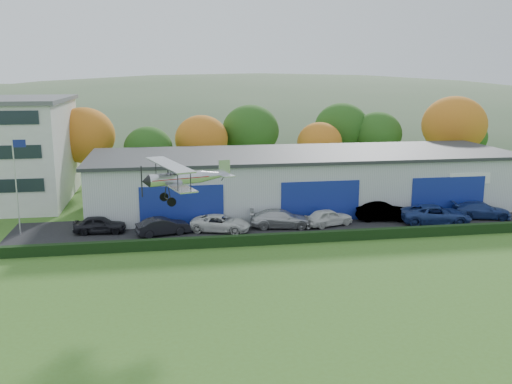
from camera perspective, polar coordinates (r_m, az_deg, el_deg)
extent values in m
plane|color=#406921|center=(28.32, 9.10, -14.98)|extent=(300.00, 300.00, 0.00)
cube|color=black|center=(47.98, 4.56, -3.39)|extent=(48.00, 9.00, 0.05)
cube|color=black|center=(43.42, 6.10, -4.57)|extent=(46.00, 0.60, 0.80)
cube|color=#B2B7BC|center=(54.50, 4.86, 1.17)|extent=(40.00, 12.00, 5.00)
cube|color=#2D3033|center=(54.06, 4.91, 3.92)|extent=(40.60, 12.60, 0.30)
cube|color=navy|center=(47.10, -7.58, -1.52)|extent=(7.00, 0.12, 3.60)
cube|color=navy|center=(48.94, 6.60, -0.97)|extent=(7.00, 0.12, 3.60)
cube|color=navy|center=(53.48, 19.05, -0.44)|extent=(7.00, 0.12, 3.60)
cylinder|color=silver|center=(48.08, -23.33, 0.55)|extent=(0.10, 0.10, 8.00)
cube|color=navy|center=(47.45, -23.09, 4.59)|extent=(1.00, 0.04, 0.60)
cylinder|color=#3D2614|center=(65.37, -16.96, 1.69)|extent=(0.36, 0.36, 3.15)
ellipsoid|color=#B96916|center=(64.75, -17.21, 5.57)|extent=(6.84, 6.84, 6.16)
cylinder|color=#3D2614|center=(62.92, -10.84, 1.29)|extent=(0.36, 0.36, 2.45)
ellipsoid|color=#1E4C14|center=(62.37, -10.97, 4.42)|extent=(5.32, 5.32, 4.79)
cylinder|color=#3D2614|center=(64.98, -5.52, 1.95)|extent=(0.36, 0.36, 2.80)
ellipsoid|color=#B96916|center=(64.40, -5.59, 5.42)|extent=(6.08, 6.08, 5.47)
cylinder|color=#3D2614|center=(67.57, -0.56, 2.55)|extent=(0.36, 0.36, 3.15)
ellipsoid|color=#1E4C14|center=(66.97, -0.57, 6.31)|extent=(6.84, 6.84, 6.16)
cylinder|color=#3D2614|center=(67.42, 6.45, 2.15)|extent=(0.36, 0.36, 2.45)
ellipsoid|color=#B96916|center=(66.91, 6.52, 5.07)|extent=(5.32, 5.32, 4.79)
cylinder|color=#3D2614|center=(71.82, 12.17, 2.71)|extent=(0.36, 0.36, 2.80)
ellipsoid|color=#1E4C14|center=(71.30, 12.31, 5.85)|extent=(6.08, 6.08, 5.47)
cylinder|color=#3D2614|center=(71.60, 19.33, 2.55)|extent=(0.36, 0.36, 3.50)
ellipsoid|color=#B96916|center=(71.00, 19.61, 6.49)|extent=(7.60, 7.60, 6.84)
cylinder|color=#3D2614|center=(77.07, 20.50, 2.71)|extent=(0.36, 0.36, 2.45)
ellipsoid|color=#1E4C14|center=(76.62, 20.69, 5.26)|extent=(5.32, 5.32, 4.79)
cylinder|color=#3D2614|center=(70.58, -22.18, 1.62)|extent=(0.36, 0.36, 2.10)
ellipsoid|color=#B96916|center=(70.14, -22.37, 4.01)|extent=(4.56, 4.56, 4.10)
cylinder|color=#3D2614|center=(72.30, 8.64, 3.04)|extent=(0.36, 0.36, 3.15)
ellipsoid|color=#1E4C14|center=(71.74, 8.75, 6.56)|extent=(6.84, 6.84, 6.16)
ellipsoid|color=#4C6642|center=(168.64, 0.29, 2.51)|extent=(320.00, 196.00, 56.00)
ellipsoid|color=#4C6642|center=(192.44, 21.37, 4.53)|extent=(240.00, 126.00, 36.00)
imported|color=black|center=(46.99, -15.69, -3.22)|extent=(4.23, 1.93, 1.41)
imported|color=black|center=(45.36, -9.50, -3.48)|extent=(4.50, 2.51, 1.40)
imported|color=silver|center=(45.83, -3.64, -3.21)|extent=(5.33, 3.69, 1.35)
imported|color=silver|center=(46.89, 2.58, -2.74)|extent=(5.48, 2.85, 1.52)
imported|color=silver|center=(47.81, 7.43, -2.58)|extent=(4.55, 2.89, 1.44)
imported|color=gray|center=(50.34, 12.87, -1.96)|extent=(4.98, 2.38, 1.57)
imported|color=navy|center=(50.34, 17.92, -2.21)|extent=(6.32, 3.83, 1.64)
imported|color=navy|center=(53.70, 22.06, -1.74)|extent=(5.39, 3.22, 1.46)
cylinder|color=silver|center=(34.23, -8.27, 1.35)|extent=(3.33, 1.66, 0.77)
cone|color=silver|center=(35.08, -4.28, 1.70)|extent=(2.02, 1.27, 0.77)
cone|color=black|center=(33.73, -11.24, 1.08)|extent=(0.63, 0.86, 0.77)
cube|color=maroon|center=(34.30, -7.87, 1.46)|extent=(3.67, 1.77, 0.05)
cube|color=black|center=(34.30, -7.61, 2.00)|extent=(1.13, 0.78, 0.21)
cube|color=silver|center=(34.23, -8.53, 0.90)|extent=(2.77, 6.21, 0.09)
cube|color=silver|center=(33.98, -8.87, 2.79)|extent=(2.95, 6.56, 0.09)
cylinder|color=black|center=(31.93, -8.01, 1.17)|extent=(0.06, 0.06, 1.11)
cylinder|color=black|center=(32.17, -6.71, 1.29)|extent=(0.06, 0.06, 1.11)
cylinder|color=black|center=(36.12, -10.21, 2.37)|extent=(0.06, 0.06, 1.11)
cylinder|color=black|center=(36.33, -9.04, 2.47)|extent=(0.06, 0.06, 1.11)
cylinder|color=black|center=(33.75, -8.70, 2.21)|extent=(0.10, 0.19, 0.64)
cylinder|color=black|center=(34.31, -9.00, 2.37)|extent=(0.10, 0.19, 0.64)
cylinder|color=black|center=(33.89, -8.87, -0.03)|extent=(0.23, 0.59, 1.05)
cylinder|color=black|center=(34.57, -9.23, 0.19)|extent=(0.23, 0.59, 1.05)
cylinder|color=black|center=(34.34, -9.02, -0.76)|extent=(0.52, 1.58, 0.06)
cylinder|color=black|center=(33.62, -8.64, -1.02)|extent=(0.56, 0.27, 0.55)
cylinder|color=black|center=(35.06, -9.39, -0.50)|extent=(0.56, 0.27, 0.55)
cylinder|color=black|center=(35.34, -3.37, 1.44)|extent=(0.32, 0.14, 0.36)
cube|color=silver|center=(35.29, -3.38, 1.85)|extent=(1.37, 2.35, 0.05)
cube|color=silver|center=(35.25, -3.26, 2.55)|extent=(0.75, 0.27, 0.94)
cube|color=black|center=(33.68, -11.62, 1.05)|extent=(0.08, 0.11, 1.88)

